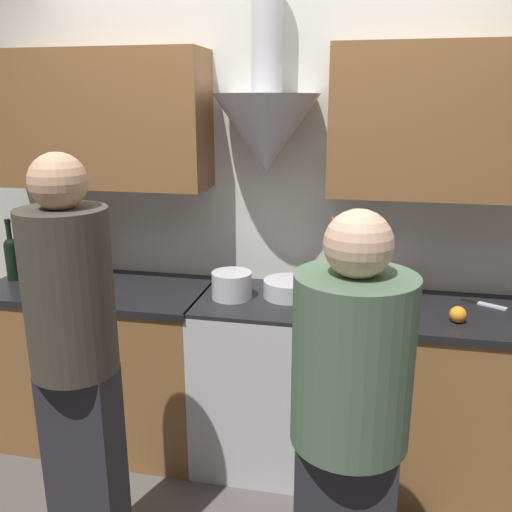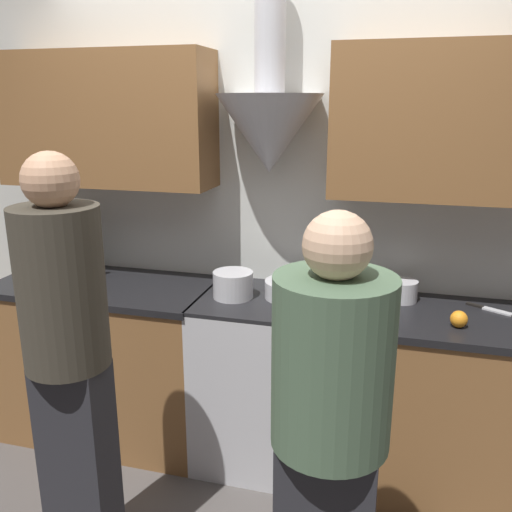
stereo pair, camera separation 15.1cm
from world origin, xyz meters
name	(u,v)px [view 1 (the left image)]	position (x,y,z in m)	size (l,w,h in m)	color
ground_plane	(248,490)	(0.00, 0.00, 0.00)	(12.00, 12.00, 0.00)	#4C4744
wall_back	(268,185)	(-0.01, 0.58, 1.46)	(8.40, 0.53, 2.60)	silver
counter_left	(104,363)	(-0.90, 0.31, 0.46)	(1.20, 0.62, 0.93)	brown
counter_right	(429,396)	(0.87, 0.31, 0.46)	(1.14, 0.62, 0.93)	brown
stove_range	(260,378)	(0.00, 0.31, 0.47)	(0.63, 0.60, 0.93)	silver
wine_bottle_0	(12,256)	(-1.42, 0.31, 1.06)	(0.07, 0.07, 0.35)	black
wine_bottle_1	(28,256)	(-1.33, 0.33, 1.06)	(0.07, 0.07, 0.34)	black
wine_bottle_2	(45,258)	(-1.23, 0.34, 1.06)	(0.08, 0.08, 0.33)	black
wine_bottle_3	(61,257)	(-1.13, 0.34, 1.07)	(0.07, 0.07, 0.36)	black
wine_bottle_4	(75,259)	(-1.04, 0.32, 1.07)	(0.07, 0.07, 0.36)	black
stock_pot	(232,285)	(-0.14, 0.28, 0.99)	(0.21, 0.21, 0.14)	silver
mixing_bowl	(289,288)	(0.14, 0.35, 0.97)	(0.26, 0.26, 0.09)	silver
orange_fruit	(458,314)	(0.94, 0.17, 0.96)	(0.08, 0.08, 0.08)	orange
saucepan	(399,288)	(0.69, 0.45, 0.98)	(0.15, 0.15, 0.11)	silver
chefs_knife	(484,304)	(1.11, 0.43, 0.93)	(0.21, 0.13, 0.01)	silver
person_foreground_left	(76,362)	(-0.51, -0.62, 0.97)	(0.31, 0.31, 1.73)	#28282D
person_foreground_right	(348,436)	(0.49, -0.74, 0.88)	(0.37, 0.37, 1.60)	#28282D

